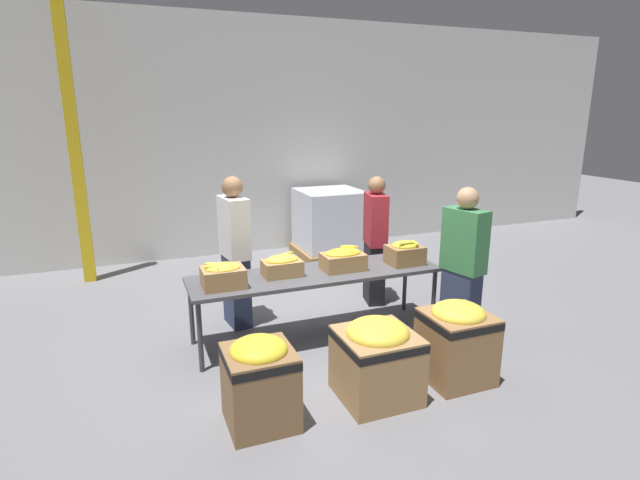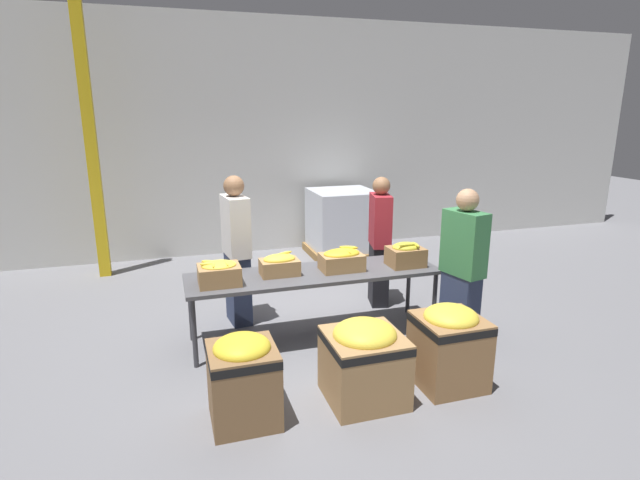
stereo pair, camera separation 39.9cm
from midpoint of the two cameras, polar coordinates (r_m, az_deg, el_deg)
ground_plane at (r=5.73m, az=-2.44°, el=-10.96°), size 30.00×30.00×0.00m
wall_back at (r=8.81m, az=-10.74°, el=11.32°), size 16.00×0.08×4.00m
sorting_table at (r=5.46m, az=-2.52°, el=-4.23°), size 2.76×0.75×0.76m
banana_box_0 at (r=5.10m, az=-13.26°, el=-3.93°), size 0.42×0.34×0.25m
banana_box_1 at (r=5.33m, az=-6.49°, el=-2.92°), size 0.41×0.28×0.24m
banana_box_2 at (r=5.49m, az=0.59°, el=-2.19°), size 0.46×0.31×0.25m
banana_box_3 at (r=5.74m, az=7.73°, el=-1.44°), size 0.39×0.31×0.29m
volunteer_0 at (r=6.45m, az=4.56°, el=-0.15°), size 0.32×0.49×1.67m
volunteer_1 at (r=5.46m, az=14.00°, el=-3.08°), size 0.33×0.50×1.71m
volunteer_2 at (r=5.85m, az=-11.61°, el=-1.50°), size 0.29×0.50×1.76m
donation_bin_0 at (r=4.18m, az=-9.73°, el=-15.42°), size 0.54×0.54×0.74m
donation_bin_1 at (r=4.47m, az=3.90°, el=-13.24°), size 0.65×0.65×0.73m
donation_bin_2 at (r=4.84m, az=13.05°, el=-11.01°), size 0.58×0.58×0.77m
support_pillar at (r=7.97m, az=-27.60°, el=9.61°), size 0.16×0.16×4.00m
pallet_stack_0 at (r=8.68m, az=-0.19°, el=1.90°), size 1.15×1.15×1.14m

